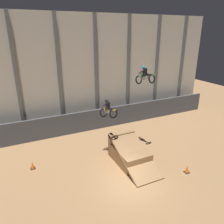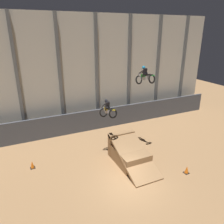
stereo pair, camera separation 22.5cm
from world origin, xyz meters
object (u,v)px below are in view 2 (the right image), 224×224
Objects in this scene: traffic_cone_near_ramp at (32,165)px; dirt_ramp at (128,153)px; rider_bike_left_air at (108,110)px; traffic_cone_arena_edge at (187,170)px; rider_bike_right_air at (145,76)px.

dirt_ramp is at bearing -16.96° from traffic_cone_near_ramp.
dirt_ramp is at bearing -54.97° from rider_bike_left_air.
rider_bike_left_air is at bearing 133.59° from dirt_ramp.
rider_bike_left_air is 7.26m from traffic_cone_arena_edge.
rider_bike_right_air is 3.07× the size of traffic_cone_arena_edge.
rider_bike_left_air is 4.04m from rider_bike_right_air.
dirt_ramp is 8.03× the size of traffic_cone_near_ramp.
rider_bike_right_air is at bearing -4.36° from traffic_cone_near_ramp.
traffic_cone_near_ramp is at bearing 162.84° from rider_bike_left_air.
traffic_cone_arena_edge is (0.92, -4.68, -6.06)m from rider_bike_right_air.
dirt_ramp is 2.62× the size of rider_bike_right_air.
rider_bike_left_air is at bearing 133.47° from traffic_cone_arena_edge.
rider_bike_left_air is at bearing -8.61° from traffic_cone_near_ramp.
dirt_ramp is at bearing 133.43° from traffic_cone_arena_edge.
rider_bike_left_air is 3.03× the size of traffic_cone_near_ramp.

